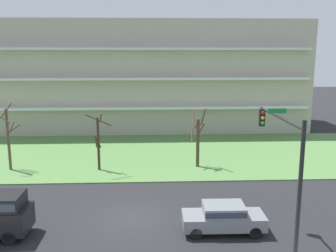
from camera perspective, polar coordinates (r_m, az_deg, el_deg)
ground at (r=23.21m, az=-5.41°, el=-13.44°), size 160.00×160.00×0.00m
grass_lawn_strip at (r=36.39m, az=-4.40°, el=-4.16°), size 80.00×16.00×0.08m
apartment_building at (r=49.25m, az=-4.04°, el=7.56°), size 39.74×13.07×13.11m
tree_far_left at (r=33.41m, az=-22.65°, el=-1.49°), size 1.51×1.51×5.53m
tree_left at (r=31.28m, az=-10.32°, el=-2.28°), size 1.93×1.60×4.87m
tree_center at (r=31.88m, az=4.45°, el=-1.93°), size 1.23×1.14×5.04m
sedan_gray_center_left at (r=21.36m, az=8.25°, el=-13.21°), size 4.43×1.86×1.57m
traffic_signal_mast at (r=18.18m, az=16.89°, el=-4.83°), size 0.90×6.06×6.97m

